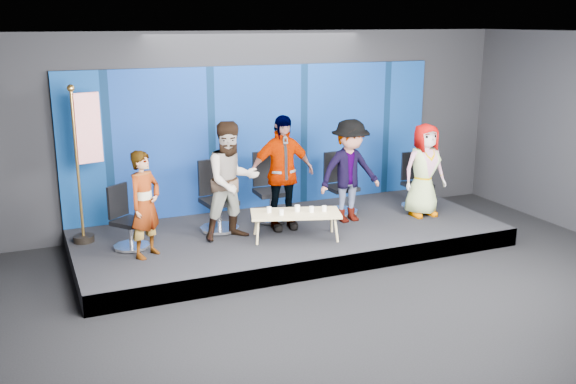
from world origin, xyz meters
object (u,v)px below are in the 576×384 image
object	(u,v)px
panelist_c	(281,173)
chair_e	(416,190)
mug_d	(312,209)
chair_d	(340,193)
panelist_b	(232,181)
panelist_e	(424,170)
flag_stand	(85,160)
chair_a	(128,228)
chair_b	(218,208)
coffee_table	(296,214)
mug_a	(269,210)
mug_e	(324,209)
mug_c	(297,208)
chair_c	(270,198)
panelist_a	(145,204)
panelist_d	(350,171)
mug_b	(281,212)

from	to	relation	value
panelist_c	chair_e	xyz separation A→B (m)	(2.77, 0.17, -0.62)
mug_d	chair_e	bearing A→B (deg)	18.31
chair_d	panelist_b	bearing A→B (deg)	-168.67
chair_d	panelist_e	bearing A→B (deg)	-32.54
flag_stand	chair_a	bearing A→B (deg)	-63.98
chair_a	flag_stand	world-z (taller)	flag_stand
chair_b	coffee_table	size ratio (longest dim) A/B	0.76
chair_e	panelist_e	world-z (taller)	panelist_e
panelist_e	flag_stand	distance (m)	5.70
panelist_b	panelist_e	distance (m)	3.51
chair_a	mug_a	bearing A→B (deg)	-49.49
chair_a	mug_e	distance (m)	3.06
chair_e	mug_d	world-z (taller)	chair_e
chair_e	mug_e	size ratio (longest dim) A/B	11.40
chair_b	mug_c	distance (m)	1.37
mug_a	mug_d	size ratio (longest dim) A/B	0.99
flag_stand	coffee_table	bearing A→B (deg)	-35.17
chair_b	chair_c	bearing A→B (deg)	3.57
panelist_a	chair_d	world-z (taller)	panelist_a
panelist_c	chair_e	bearing A→B (deg)	5.14
panelist_c	coffee_table	size ratio (longest dim) A/B	1.25
panelist_d	mug_e	xyz separation A→B (m)	(-0.78, -0.62, -0.41)
panelist_b	panelist_c	distance (m)	0.93
panelist_b	flag_stand	distance (m)	2.26
panelist_b	mug_b	bearing A→B (deg)	-40.74
panelist_e	mug_d	xyz separation A→B (m)	(-2.36, -0.36, -0.35)
mug_a	mug_e	world-z (taller)	same
mug_b	flag_stand	bearing A→B (deg)	156.19
mug_c	mug_d	world-z (taller)	mug_c
panelist_b	coffee_table	size ratio (longest dim) A/B	1.24
chair_b	panelist_c	xyz separation A→B (m)	(1.00, -0.33, 0.57)
chair_b	mug_d	xyz separation A→B (m)	(1.25, -0.99, 0.10)
panelist_b	mug_c	world-z (taller)	panelist_b
panelist_c	chair_d	distance (m)	1.50
mug_b	mug_d	bearing A→B (deg)	-5.29
mug_a	coffee_table	bearing A→B (deg)	-22.30
coffee_table	mug_c	world-z (taller)	mug_c
panelist_d	mug_c	world-z (taller)	panelist_d
chair_b	mug_a	size ratio (longest dim) A/B	13.05
mug_d	flag_stand	size ratio (longest dim) A/B	0.04
mug_c	panelist_c	bearing A→B (deg)	95.40
panelist_c	flag_stand	world-z (taller)	flag_stand
panelist_e	coffee_table	size ratio (longest dim) A/B	1.08
panelist_e	mug_d	world-z (taller)	panelist_e
chair_d	coffee_table	size ratio (longest dim) A/B	0.72
mug_a	panelist_d	bearing A→B (deg)	11.74
mug_b	flag_stand	distance (m)	3.12
panelist_a	chair_a	bearing A→B (deg)	75.66
mug_e	chair_d	bearing A→B (deg)	52.30
chair_c	panelist_d	size ratio (longest dim) A/B	0.66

